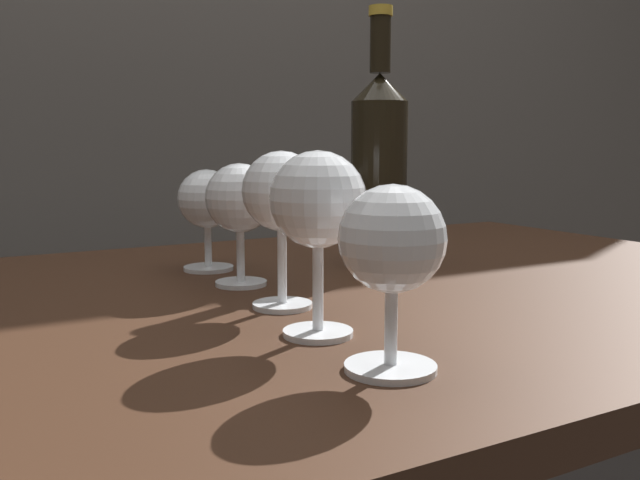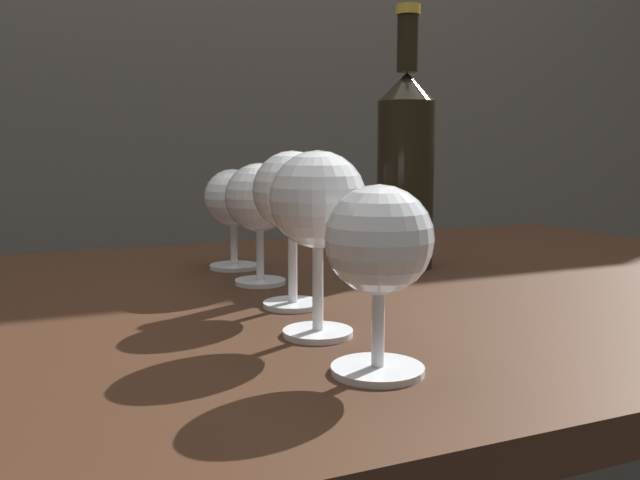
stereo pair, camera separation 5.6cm
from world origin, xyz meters
The scene contains 7 objects.
dining_table centered at (0.00, 0.00, 0.65)m, with size 1.44×0.79×0.74m.
wine_glass_chardonnay centered at (0.00, -0.27, 0.83)m, with size 0.07×0.07×0.13m.
wine_glass_cabernet centered at (0.00, -0.17, 0.85)m, with size 0.08×0.08×0.15m.
wine_glass_amber centered at (0.02, -0.07, 0.85)m, with size 0.08×0.08×0.15m.
wine_glass_merlot centered at (0.03, 0.05, 0.83)m, with size 0.08×0.08×0.14m.
wine_glass_white centered at (0.03, 0.16, 0.82)m, with size 0.07×0.07×0.13m.
wine_bottle centered at (0.23, 0.08, 0.87)m, with size 0.07×0.07×0.33m.
Camera 2 is at (-0.22, -0.67, 0.89)m, focal length 38.71 mm.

